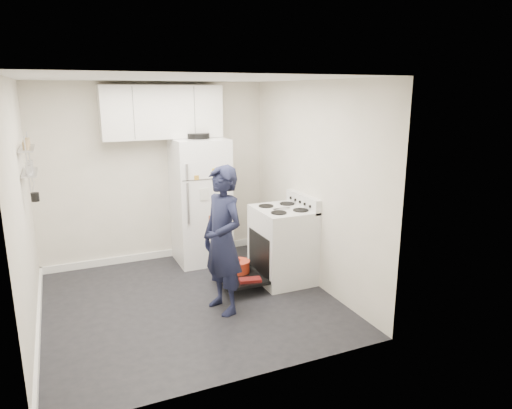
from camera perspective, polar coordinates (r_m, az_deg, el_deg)
name	(u,v)px	position (r m, az deg, el deg)	size (l,w,h in m)	color
room	(183,200)	(5.06, -9.15, 0.51)	(3.21, 3.21, 2.51)	black
electric_range	(282,245)	(5.83, 3.23, -5.11)	(0.66, 0.76, 1.10)	silver
open_oven_door	(239,272)	(5.74, -2.14, -8.42)	(0.55, 0.70, 0.22)	black
refrigerator	(200,201)	(6.43, -6.95, 0.49)	(0.72, 0.74, 1.82)	white
upper_cabinets	(162,112)	(6.33, -11.66, 11.26)	(1.60, 0.33, 0.70)	silver
wall_shelf_rack	(29,160)	(5.29, -26.55, 4.94)	(0.14, 0.60, 0.61)	#B2B2B7
person	(223,240)	(4.93, -4.19, -4.49)	(0.59, 0.39, 1.62)	#161931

